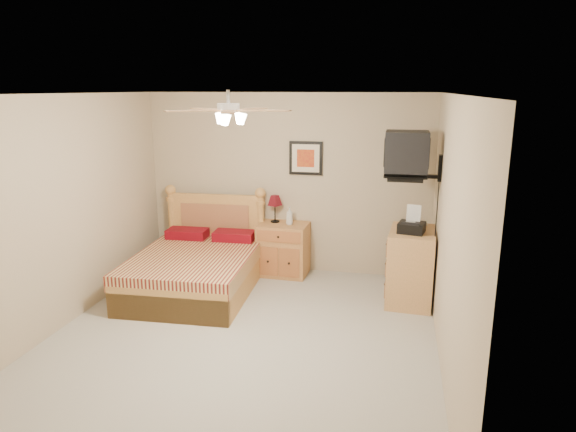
# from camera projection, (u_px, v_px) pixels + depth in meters

# --- Properties ---
(floor) EXTENTS (4.50, 4.50, 0.00)m
(floor) POSITION_uv_depth(u_px,v_px,m) (241.00, 339.00, 5.36)
(floor) COLOR #A19D92
(floor) RESTS_ON ground
(ceiling) EXTENTS (4.00, 4.50, 0.04)m
(ceiling) POSITION_uv_depth(u_px,v_px,m) (235.00, 94.00, 4.76)
(ceiling) COLOR white
(ceiling) RESTS_ON ground
(wall_back) EXTENTS (4.00, 0.04, 2.50)m
(wall_back) POSITION_uv_depth(u_px,v_px,m) (287.00, 184.00, 7.19)
(wall_back) COLOR tan
(wall_back) RESTS_ON ground
(wall_front) EXTENTS (4.00, 0.04, 2.50)m
(wall_front) POSITION_uv_depth(u_px,v_px,m) (118.00, 323.00, 2.93)
(wall_front) COLOR tan
(wall_front) RESTS_ON ground
(wall_left) EXTENTS (0.04, 4.50, 2.50)m
(wall_left) POSITION_uv_depth(u_px,v_px,m) (59.00, 214.00, 5.47)
(wall_left) COLOR tan
(wall_left) RESTS_ON ground
(wall_right) EXTENTS (0.04, 4.50, 2.50)m
(wall_right) POSITION_uv_depth(u_px,v_px,m) (449.00, 236.00, 4.65)
(wall_right) COLOR tan
(wall_right) RESTS_ON ground
(bed) EXTENTS (1.51, 1.94, 1.21)m
(bed) POSITION_uv_depth(u_px,v_px,m) (193.00, 247.00, 6.47)
(bed) COLOR #B88644
(bed) RESTS_ON ground
(nightstand) EXTENTS (0.69, 0.53, 0.73)m
(nightstand) POSITION_uv_depth(u_px,v_px,m) (283.00, 249.00, 7.17)
(nightstand) COLOR #A96734
(nightstand) RESTS_ON ground
(table_lamp) EXTENTS (0.26, 0.26, 0.38)m
(table_lamp) POSITION_uv_depth(u_px,v_px,m) (275.00, 209.00, 7.15)
(table_lamp) COLOR #5B0C16
(table_lamp) RESTS_ON nightstand
(lotion_bottle) EXTENTS (0.12, 0.13, 0.25)m
(lotion_bottle) POSITION_uv_depth(u_px,v_px,m) (290.00, 216.00, 7.03)
(lotion_bottle) COLOR silver
(lotion_bottle) RESTS_ON nightstand
(framed_picture) EXTENTS (0.46, 0.04, 0.46)m
(framed_picture) POSITION_uv_depth(u_px,v_px,m) (306.00, 158.00, 7.03)
(framed_picture) COLOR black
(framed_picture) RESTS_ON wall_back
(dresser) EXTENTS (0.58, 0.80, 0.90)m
(dresser) POSITION_uv_depth(u_px,v_px,m) (411.00, 266.00, 6.22)
(dresser) COLOR #A98345
(dresser) RESTS_ON ground
(fax_machine) EXTENTS (0.35, 0.36, 0.31)m
(fax_machine) POSITION_uv_depth(u_px,v_px,m) (412.00, 220.00, 5.99)
(fax_machine) COLOR black
(fax_machine) RESTS_ON dresser
(magazine_lower) EXTENTS (0.22, 0.27, 0.02)m
(magazine_lower) POSITION_uv_depth(u_px,v_px,m) (411.00, 223.00, 6.41)
(magazine_lower) COLOR #BCAC97
(magazine_lower) RESTS_ON dresser
(magazine_upper) EXTENTS (0.22, 0.28, 0.02)m
(magazine_upper) POSITION_uv_depth(u_px,v_px,m) (410.00, 221.00, 6.41)
(magazine_upper) COLOR tan
(magazine_upper) RESTS_ON magazine_lower
(wall_tv) EXTENTS (0.56, 0.46, 0.58)m
(wall_tv) POSITION_uv_depth(u_px,v_px,m) (420.00, 155.00, 5.83)
(wall_tv) COLOR black
(wall_tv) RESTS_ON wall_right
(ceiling_fan) EXTENTS (1.14, 1.14, 0.28)m
(ceiling_fan) POSITION_uv_depth(u_px,v_px,m) (228.00, 110.00, 4.60)
(ceiling_fan) COLOR white
(ceiling_fan) RESTS_ON ceiling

